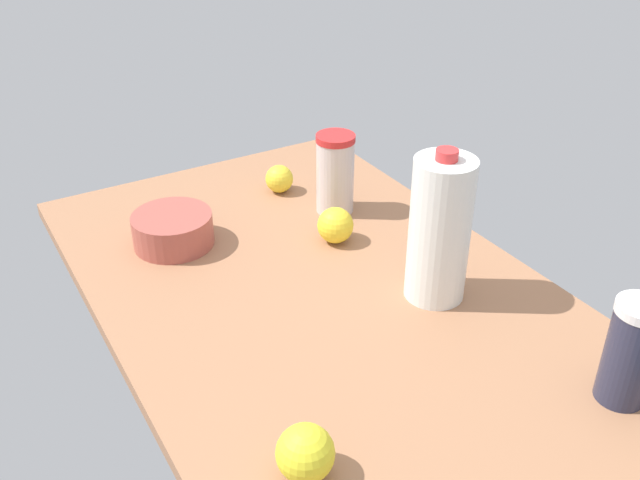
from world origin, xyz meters
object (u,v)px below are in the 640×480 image
(milk_jug, at_px, (440,230))
(shaker_bottle, at_px, (630,352))
(lemon_beside_bowl, at_px, (335,225))
(lemon_by_jug, at_px, (305,453))
(lemon_loose, at_px, (279,179))
(tumbler_cup, at_px, (335,173))
(mixing_bowl, at_px, (173,230))

(milk_jug, height_order, shaker_bottle, milk_jug)
(milk_jug, xyz_separation_m, lemon_beside_bowl, (-0.25, -0.06, -0.10))
(shaker_bottle, relative_size, lemon_by_jug, 2.16)
(shaker_bottle, xyz_separation_m, lemon_loose, (-0.85, -0.12, -0.05))
(tumbler_cup, relative_size, lemon_beside_bowl, 2.39)
(lemon_by_jug, distance_m, lemon_beside_bowl, 0.60)
(mixing_bowl, relative_size, shaker_bottle, 0.95)
(lemon_loose, bearing_deg, mixing_bowl, -71.22)
(shaker_bottle, xyz_separation_m, lemon_by_jug, (-0.11, -0.47, -0.05))
(shaker_bottle, xyz_separation_m, lemon_beside_bowl, (-0.60, -0.13, -0.05))
(tumbler_cup, relative_size, shaker_bottle, 1.04)
(mixing_bowl, height_order, lemon_loose, mixing_bowl)
(mixing_bowl, bearing_deg, lemon_loose, 108.78)
(milk_jug, distance_m, lemon_by_jug, 0.48)
(tumbler_cup, bearing_deg, lemon_loose, -156.08)
(mixing_bowl, xyz_separation_m, milk_jug, (0.40, 0.34, 0.10))
(milk_jug, bearing_deg, lemon_loose, -174.45)
(tumbler_cup, bearing_deg, lemon_beside_bowl, -31.13)
(milk_jug, bearing_deg, lemon_by_jug, -59.15)
(lemon_by_jug, bearing_deg, milk_jug, 120.85)
(tumbler_cup, relative_size, lemon_by_jug, 2.25)
(mixing_bowl, distance_m, milk_jug, 0.54)
(lemon_loose, bearing_deg, lemon_by_jug, -25.38)
(milk_jug, height_order, lemon_beside_bowl, milk_jug)
(mixing_bowl, distance_m, shaker_bottle, 0.86)
(lemon_beside_bowl, bearing_deg, milk_jug, 12.55)
(milk_jug, bearing_deg, shaker_bottle, 11.48)
(mixing_bowl, height_order, shaker_bottle, shaker_bottle)
(mixing_bowl, distance_m, lemon_by_jug, 0.65)
(mixing_bowl, xyz_separation_m, lemon_loose, (-0.10, 0.29, -0.00))
(mixing_bowl, relative_size, milk_jug, 0.57)
(tumbler_cup, xyz_separation_m, shaker_bottle, (0.71, 0.06, -0.00))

